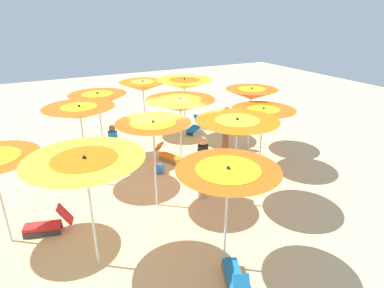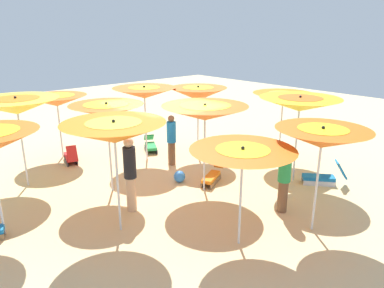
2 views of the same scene
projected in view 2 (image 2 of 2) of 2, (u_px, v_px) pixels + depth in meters
name	position (u px, v px, depth m)	size (l,w,h in m)	color
ground	(166.00, 188.00, 10.13)	(37.66, 37.66, 0.04)	beige
beach_umbrella_0	(322.00, 138.00, 7.35)	(1.95, 1.95, 2.39)	silver
beach_umbrella_1	(300.00, 104.00, 9.85)	(2.23, 2.23, 2.54)	silver
beach_umbrella_2	(283.00, 99.00, 11.61)	(1.98, 1.98, 2.36)	silver
beach_umbrella_3	(242.00, 157.00, 6.88)	(2.07, 2.07, 2.13)	silver
beach_umbrella_4	(205.00, 112.00, 9.29)	(2.26, 2.26, 2.45)	silver
beach_umbrella_5	(198.00, 94.00, 12.05)	(1.95, 1.95, 2.47)	silver
beach_umbrella_6	(114.00, 132.00, 7.29)	(2.14, 2.14, 2.53)	silver
beach_umbrella_7	(107.00, 110.00, 9.23)	(1.92, 1.92, 2.49)	silver
beach_umbrella_8	(144.00, 93.00, 11.62)	(2.06, 2.06, 2.54)	silver
beach_umbrella_10	(16.00, 106.00, 9.58)	(2.25, 2.25, 2.57)	silver
beach_umbrella_11	(57.00, 101.00, 11.96)	(1.99, 1.99, 2.23)	silver
lounger_0	(151.00, 145.00, 13.15)	(1.18, 0.88, 0.51)	#333338
lounger_1	(71.00, 157.00, 11.89)	(1.20, 0.64, 0.71)	#333338
lounger_3	(212.00, 175.00, 10.42)	(0.78, 1.18, 0.63)	olive
lounger_4	(323.00, 177.00, 10.28)	(1.15, 1.06, 0.72)	silver
beachgoer_0	(284.00, 177.00, 8.52)	(0.30, 0.30, 1.71)	brown
beachgoer_1	(130.00, 173.00, 8.54)	(0.30, 0.30, 1.87)	#D8A87F
beachgoer_2	(171.00, 139.00, 11.59)	(0.30, 0.30, 1.66)	brown
beach_ball	(179.00, 176.00, 10.43)	(0.34, 0.34, 0.34)	#337FE5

